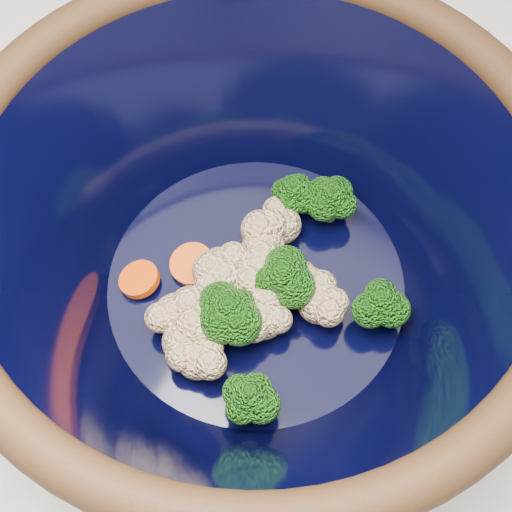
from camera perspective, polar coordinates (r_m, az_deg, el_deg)
The scene contains 4 objects.
ground at distance 1.43m, azimuth 0.19°, elevation -19.56°, with size 3.00×3.00×0.00m, color #9E7A54.
counter at distance 0.98m, azimuth 0.27°, elevation -15.44°, with size 1.20×1.20×0.90m, color beige.
mixing_bowl at distance 0.47m, azimuth 0.00°, elevation 0.97°, with size 0.41×0.41×0.17m.
vegetable_pile at distance 0.50m, azimuth 0.54°, elevation -2.29°, with size 0.19×0.20×0.05m.
Camera 1 is at (0.12, -0.19, 1.41)m, focal length 50.00 mm.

